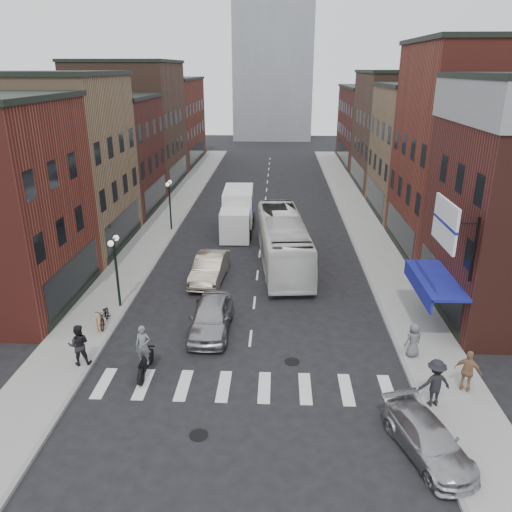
{
  "coord_description": "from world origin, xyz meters",
  "views": [
    {
      "loc": [
        1.23,
        -20.51,
        12.49
      ],
      "look_at": [
        0.07,
        5.52,
        2.64
      ],
      "focal_mm": 35.0,
      "sensor_mm": 36.0,
      "label": 1
    }
  ],
  "objects_px": {
    "streetlamp_far": "(169,196)",
    "parked_bicycle": "(104,316)",
    "ped_right_c": "(413,340)",
    "motorcycle_rider": "(144,352)",
    "sedan_left_far": "(210,268)",
    "sedan_left_near": "(211,317)",
    "curb_car": "(428,440)",
    "billboard_sign": "(447,225)",
    "bike_rack": "(100,322)",
    "ped_right_a": "(435,383)",
    "ped_right_b": "(468,371)",
    "ped_left_solo": "(79,345)",
    "streetlamp_near": "(115,259)",
    "box_truck": "(238,212)",
    "transit_bus": "(283,241)"
  },
  "relations": [
    {
      "from": "sedan_left_near",
      "to": "motorcycle_rider",
      "type": "bearing_deg",
      "value": -120.89
    },
    {
      "from": "streetlamp_far",
      "to": "box_truck",
      "type": "bearing_deg",
      "value": 1.12
    },
    {
      "from": "motorcycle_rider",
      "to": "box_truck",
      "type": "bearing_deg",
      "value": 83.56
    },
    {
      "from": "transit_bus",
      "to": "ped_right_c",
      "type": "bearing_deg",
      "value": -68.55
    },
    {
      "from": "motorcycle_rider",
      "to": "ped_right_c",
      "type": "bearing_deg",
      "value": 8.89
    },
    {
      "from": "bike_rack",
      "to": "parked_bicycle",
      "type": "bearing_deg",
      "value": 78.49
    },
    {
      "from": "billboard_sign",
      "to": "curb_car",
      "type": "height_order",
      "value": "billboard_sign"
    },
    {
      "from": "streetlamp_far",
      "to": "ped_right_b",
      "type": "height_order",
      "value": "streetlamp_far"
    },
    {
      "from": "ped_left_solo",
      "to": "sedan_left_near",
      "type": "bearing_deg",
      "value": -160.9
    },
    {
      "from": "ped_right_a",
      "to": "transit_bus",
      "type": "bearing_deg",
      "value": -79.95
    },
    {
      "from": "curb_car",
      "to": "bike_rack",
      "type": "bearing_deg",
      "value": 133.3
    },
    {
      "from": "box_truck",
      "to": "motorcycle_rider",
      "type": "relative_size",
      "value": 3.22
    },
    {
      "from": "sedan_left_far",
      "to": "parked_bicycle",
      "type": "distance_m",
      "value": 7.75
    },
    {
      "from": "sedan_left_near",
      "to": "ped_right_c",
      "type": "bearing_deg",
      "value": -11.96
    },
    {
      "from": "sedan_left_near",
      "to": "billboard_sign",
      "type": "bearing_deg",
      "value": -5.53
    },
    {
      "from": "bike_rack",
      "to": "transit_bus",
      "type": "relative_size",
      "value": 0.07
    },
    {
      "from": "ped_right_c",
      "to": "streetlamp_far",
      "type": "bearing_deg",
      "value": -73.43
    },
    {
      "from": "ped_left_solo",
      "to": "motorcycle_rider",
      "type": "bearing_deg",
      "value": 157.78
    },
    {
      "from": "bike_rack",
      "to": "sedan_left_far",
      "type": "bearing_deg",
      "value": 55.3
    },
    {
      "from": "ped_right_a",
      "to": "motorcycle_rider",
      "type": "bearing_deg",
      "value": -19.22
    },
    {
      "from": "streetlamp_near",
      "to": "ped_left_solo",
      "type": "xyz_separation_m",
      "value": [
        0.0,
        -5.79,
        -1.81
      ]
    },
    {
      "from": "streetlamp_far",
      "to": "ped_right_a",
      "type": "relative_size",
      "value": 2.08
    },
    {
      "from": "motorcycle_rider",
      "to": "sedan_left_near",
      "type": "xyz_separation_m",
      "value": [
        2.36,
        3.88,
        -0.27
      ]
    },
    {
      "from": "bike_rack",
      "to": "box_truck",
      "type": "height_order",
      "value": "box_truck"
    },
    {
      "from": "motorcycle_rider",
      "to": "curb_car",
      "type": "relative_size",
      "value": 0.56
    },
    {
      "from": "motorcycle_rider",
      "to": "ped_right_b",
      "type": "bearing_deg",
      "value": -2.94
    },
    {
      "from": "motorcycle_rider",
      "to": "sedan_left_far",
      "type": "relative_size",
      "value": 0.47
    },
    {
      "from": "box_truck",
      "to": "ped_right_c",
      "type": "bearing_deg",
      "value": -64.61
    },
    {
      "from": "billboard_sign",
      "to": "ped_right_b",
      "type": "distance_m",
      "value": 6.2
    },
    {
      "from": "billboard_sign",
      "to": "streetlamp_far",
      "type": "relative_size",
      "value": 0.9
    },
    {
      "from": "sedan_left_far",
      "to": "ped_right_c",
      "type": "xyz_separation_m",
      "value": [
        10.4,
        -8.52,
        0.14
      ]
    },
    {
      "from": "ped_right_a",
      "to": "ped_right_b",
      "type": "height_order",
      "value": "ped_right_a"
    },
    {
      "from": "streetlamp_far",
      "to": "sedan_left_near",
      "type": "xyz_separation_m",
      "value": [
        5.38,
        -16.39,
        -2.08
      ]
    },
    {
      "from": "sedan_left_near",
      "to": "curb_car",
      "type": "relative_size",
      "value": 1.16
    },
    {
      "from": "sedan_left_far",
      "to": "ped_right_c",
      "type": "height_order",
      "value": "ped_right_c"
    },
    {
      "from": "sedan_left_near",
      "to": "ped_left_solo",
      "type": "distance_m",
      "value": 6.38
    },
    {
      "from": "streetlamp_near",
      "to": "bike_rack",
      "type": "height_order",
      "value": "streetlamp_near"
    },
    {
      "from": "parked_bicycle",
      "to": "ped_left_solo",
      "type": "distance_m",
      "value": 3.61
    },
    {
      "from": "streetlamp_near",
      "to": "streetlamp_far",
      "type": "xyz_separation_m",
      "value": [
        0.0,
        14.0,
        0.0
      ]
    },
    {
      "from": "ped_left_solo",
      "to": "sedan_left_far",
      "type": "bearing_deg",
      "value": -127.64
    },
    {
      "from": "billboard_sign",
      "to": "ped_right_b",
      "type": "xyz_separation_m",
      "value": [
        0.42,
        -3.52,
        -5.08
      ]
    },
    {
      "from": "streetlamp_far",
      "to": "parked_bicycle",
      "type": "distance_m",
      "value": 16.37
    },
    {
      "from": "streetlamp_near",
      "to": "ped_right_c",
      "type": "xyz_separation_m",
      "value": [
        14.87,
        -4.48,
        -1.95
      ]
    },
    {
      "from": "streetlamp_near",
      "to": "ped_right_b",
      "type": "distance_m",
      "value": 17.94
    },
    {
      "from": "bike_rack",
      "to": "ped_left_solo",
      "type": "height_order",
      "value": "ped_left_solo"
    },
    {
      "from": "billboard_sign",
      "to": "bike_rack",
      "type": "height_order",
      "value": "billboard_sign"
    },
    {
      "from": "sedan_left_far",
      "to": "streetlamp_far",
      "type": "bearing_deg",
      "value": 118.6
    },
    {
      "from": "billboard_sign",
      "to": "ped_left_solo",
      "type": "bearing_deg",
      "value": -171.84
    },
    {
      "from": "billboard_sign",
      "to": "ped_left_solo",
      "type": "height_order",
      "value": "billboard_sign"
    },
    {
      "from": "transit_bus",
      "to": "sedan_left_far",
      "type": "bearing_deg",
      "value": -151.55
    }
  ]
}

